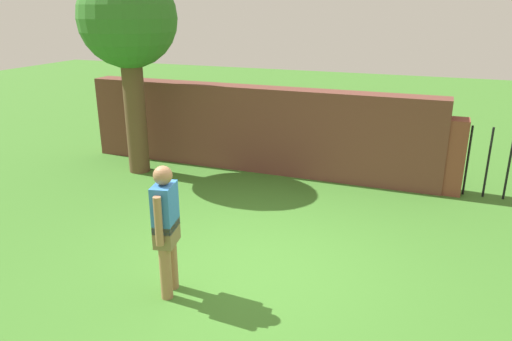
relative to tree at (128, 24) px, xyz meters
name	(u,v)px	position (x,y,z in m)	size (l,w,h in m)	color
ground_plane	(254,270)	(3.70, -2.90, -2.96)	(40.00, 40.00, 0.00)	#3D7528
brick_wall	(255,129)	(2.20, 1.01, -2.09)	(7.51, 0.50, 1.75)	brown
tree	(128,24)	(0.00, 0.00, 0.00)	(1.89, 1.89, 4.02)	brown
person	(166,225)	(2.94, -3.74, -2.06)	(0.29, 0.53, 1.62)	#9E704C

